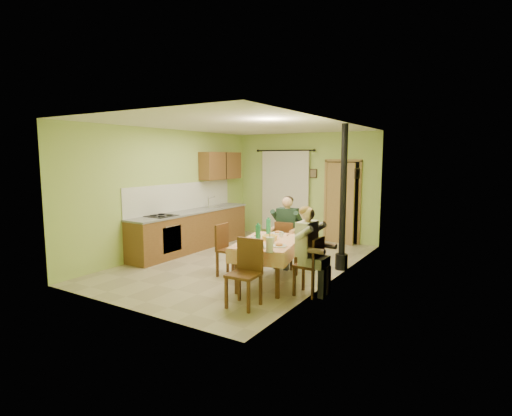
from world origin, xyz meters
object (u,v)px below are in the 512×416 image
Objects in this scene: dining_table at (269,262)px; man_right at (309,241)px; man_far at (287,224)px; chair_near at (244,287)px; chair_right at (309,277)px; chair_left at (229,260)px; chair_far at (286,253)px; stove_flue at (343,217)px.

dining_table is 1.25× the size of man_right.
man_far is 1.61m from man_right.
dining_table is 1.12m from chair_near.
man_far is at bearing 41.01° from man_right.
chair_left is (-1.68, 0.19, 0.00)m from chair_right.
chair_near reaches higher than chair_right.
man_right reaches higher than dining_table.
chair_near reaches higher than chair_far.
chair_right is 0.67× the size of man_right.
chair_right is at bearing -126.30° from chair_near.
man_far and man_right have the same top height.
stove_flue is (0.97, 0.45, 0.74)m from chair_far.
chair_right is at bearing 81.47° from chair_left.
chair_left reaches higher than chair_far.
stove_flue is at bearing 50.17° from dining_table.
man_far is at bearing 87.85° from dining_table.
dining_table is at bearing -116.53° from stove_flue.
dining_table is 0.62× the size of stove_flue.
stove_flue reaches higher than chair_far.
man_far is (0.64, 1.05, 0.59)m from chair_left.
stove_flue is (1.61, 1.49, 0.74)m from chair_left.
chair_right is (0.60, 0.94, -0.00)m from chair_near.
chair_left is at bearing -128.56° from chair_far.
man_far is (-1.04, 1.24, 0.59)m from chair_right.
chair_near is (0.43, -2.17, 0.00)m from chair_far.
chair_near is 0.35× the size of stove_flue.
dining_table is at bearing -85.63° from chair_far.
dining_table is at bearing 80.63° from chair_right.
dining_table is 1.82m from stove_flue.
chair_left is at bearing 84.89° from chair_right.
chair_near is (0.22, -1.10, -0.09)m from dining_table.
chair_right reaches higher than chair_far.
chair_far is 1.61m from chair_right.
man_right reaches higher than chair_far.
chair_near is at bearing -92.02° from dining_table.
chair_right is at bearing -24.15° from dining_table.
dining_table is 1.86× the size of chair_right.
chair_left is at bearing -137.31° from stove_flue.
chair_left is at bearing 84.85° from man_right.
chair_right reaches higher than dining_table.
stove_flue is (0.98, 0.44, 0.15)m from man_far.
dining_table is 0.86m from chair_left.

